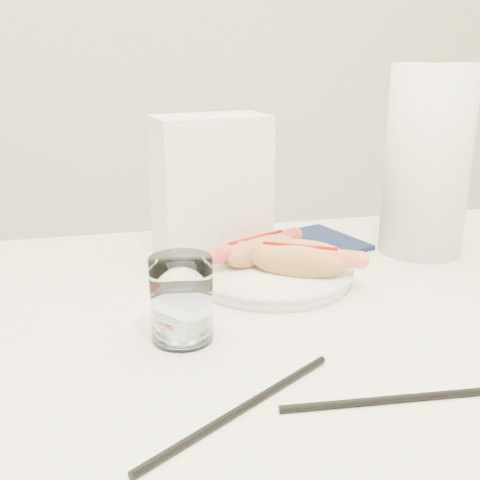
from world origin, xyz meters
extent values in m
cube|color=white|center=(0.00, 0.00, 0.73)|extent=(1.20, 0.80, 0.04)
cylinder|color=silver|center=(0.54, 0.34, 0.35)|extent=(0.04, 0.04, 0.71)
cylinder|color=white|center=(0.02, 0.12, 0.76)|extent=(0.26, 0.26, 0.02)
ellipsoid|color=#C1814D|center=(0.01, 0.14, 0.79)|extent=(0.12, 0.08, 0.04)
ellipsoid|color=#C1814D|center=(0.00, 0.17, 0.79)|extent=(0.12, 0.08, 0.04)
ellipsoid|color=#C1814D|center=(0.01, 0.15, 0.78)|extent=(0.12, 0.09, 0.02)
cylinder|color=#DD504E|center=(0.01, 0.15, 0.79)|extent=(0.15, 0.09, 0.02)
cylinder|color=#990A05|center=(0.01, 0.15, 0.80)|extent=(0.09, 0.05, 0.01)
ellipsoid|color=tan|center=(0.05, 0.09, 0.79)|extent=(0.13, 0.09, 0.04)
ellipsoid|color=tan|center=(0.06, 0.11, 0.79)|extent=(0.13, 0.09, 0.04)
ellipsoid|color=tan|center=(0.05, 0.10, 0.78)|extent=(0.13, 0.10, 0.02)
cylinder|color=#EC7653|center=(0.05, 0.10, 0.80)|extent=(0.15, 0.10, 0.02)
cylinder|color=#990A05|center=(0.05, 0.10, 0.81)|extent=(0.09, 0.06, 0.01)
cylinder|color=white|center=(-0.12, -0.02, 0.80)|extent=(0.07, 0.07, 0.10)
cylinder|color=black|center=(-0.09, -0.17, 0.75)|extent=(0.21, 0.14, 0.01)
cylinder|color=black|center=(0.06, -0.19, 0.75)|extent=(0.23, 0.02, 0.01)
cube|color=white|center=(-0.04, 0.23, 0.86)|extent=(0.18, 0.12, 0.22)
cube|color=#131E3C|center=(0.13, 0.26, 0.75)|extent=(0.18, 0.18, 0.01)
cylinder|color=white|center=(0.29, 0.20, 0.89)|extent=(0.14, 0.14, 0.29)
camera|label=1|loc=(-0.20, -0.62, 1.06)|focal=44.94mm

